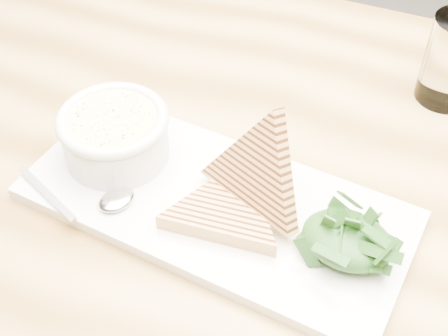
% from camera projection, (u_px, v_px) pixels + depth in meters
% --- Properties ---
extents(table_top, '(1.41, 1.00, 0.04)m').
position_uv_depth(table_top, '(308.00, 208.00, 0.75)').
color(table_top, '#A9864E').
rests_on(table_top, ground).
extents(table_leg_bl, '(0.06, 0.06, 0.71)m').
position_uv_depth(table_leg_bl, '(114.00, 105.00, 1.46)').
color(table_leg_bl, '#A9864E').
rests_on(table_leg_bl, ground).
extents(platter, '(0.44, 0.20, 0.02)m').
position_uv_depth(platter, '(216.00, 205.00, 0.71)').
color(platter, white).
rests_on(platter, table_top).
extents(soup_bowl, '(0.13, 0.13, 0.05)m').
position_uv_depth(soup_bowl, '(116.00, 139.00, 0.74)').
color(soup_bowl, white).
rests_on(soup_bowl, platter).
extents(soup, '(0.11, 0.11, 0.01)m').
position_uv_depth(soup, '(113.00, 121.00, 0.72)').
color(soup, '#F5E89C').
rests_on(soup, soup_bowl).
extents(bowl_rim, '(0.13, 0.13, 0.01)m').
position_uv_depth(bowl_rim, '(112.00, 119.00, 0.72)').
color(bowl_rim, white).
rests_on(bowl_rim, soup_bowl).
extents(sandwich_flat, '(0.18, 0.18, 0.02)m').
position_uv_depth(sandwich_flat, '(226.00, 210.00, 0.69)').
color(sandwich_flat, tan).
rests_on(sandwich_flat, platter).
extents(sandwich_lean, '(0.19, 0.18, 0.18)m').
position_uv_depth(sandwich_lean, '(257.00, 172.00, 0.67)').
color(sandwich_lean, tan).
rests_on(sandwich_lean, sandwich_flat).
extents(salad_base, '(0.10, 0.08, 0.04)m').
position_uv_depth(salad_base, '(347.00, 240.00, 0.65)').
color(salad_base, '#0E340B').
rests_on(salad_base, platter).
extents(arugula_pile, '(0.11, 0.10, 0.05)m').
position_uv_depth(arugula_pile, '(349.00, 235.00, 0.64)').
color(arugula_pile, '#2C5620').
rests_on(arugula_pile, platter).
extents(spoon_bowl, '(0.04, 0.05, 0.01)m').
position_uv_depth(spoon_bowl, '(117.00, 199.00, 0.70)').
color(spoon_bowl, silver).
rests_on(spoon_bowl, platter).
extents(spoon_handle, '(0.11, 0.04, 0.00)m').
position_uv_depth(spoon_handle, '(47.00, 193.00, 0.71)').
color(spoon_handle, silver).
rests_on(spoon_handle, platter).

